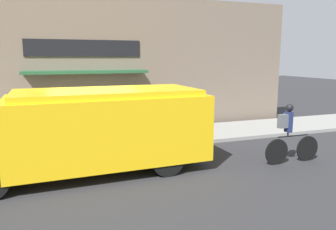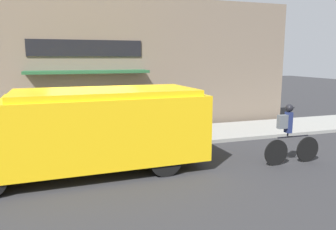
# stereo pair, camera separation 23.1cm
# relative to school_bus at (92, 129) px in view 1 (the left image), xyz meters

# --- Properties ---
(ground_plane) EXTENTS (70.00, 70.00, 0.00)m
(ground_plane) POSITION_rel_school_bus_xyz_m (0.23, 1.43, -1.09)
(ground_plane) COLOR #2B2B2D
(sidewalk) EXTENTS (28.00, 2.58, 0.12)m
(sidewalk) POSITION_rel_school_bus_xyz_m (0.23, 2.72, -1.03)
(sidewalk) COLOR gray
(sidewalk) RESTS_ON ground_plane
(storefront) EXTENTS (17.40, 1.09, 5.15)m
(storefront) POSITION_rel_school_bus_xyz_m (0.23, 4.36, 1.48)
(storefront) COLOR #756656
(storefront) RESTS_ON ground_plane
(school_bus) EXTENTS (6.30, 2.77, 2.06)m
(school_bus) POSITION_rel_school_bus_xyz_m (0.00, 0.00, 0.00)
(school_bus) COLOR yellow
(school_bus) RESTS_ON ground_plane
(cyclist) EXTENTS (1.73, 0.21, 1.64)m
(cyclist) POSITION_rel_school_bus_xyz_m (5.08, -1.15, -0.31)
(cyclist) COLOR black
(cyclist) RESTS_ON ground_plane
(trash_bin) EXTENTS (0.63, 0.63, 0.89)m
(trash_bin) POSITION_rel_school_bus_xyz_m (2.99, 2.87, -0.52)
(trash_bin) COLOR slate
(trash_bin) RESTS_ON sidewalk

